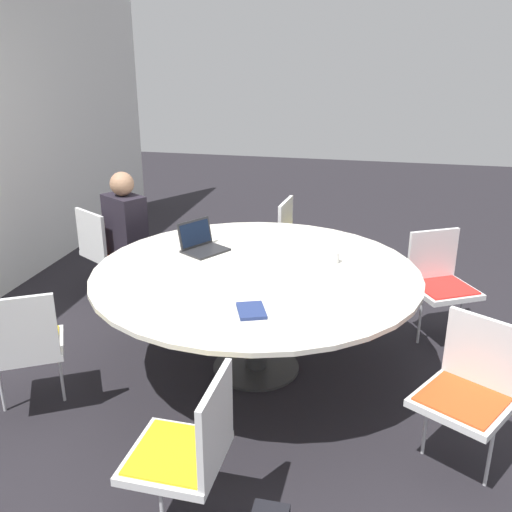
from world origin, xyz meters
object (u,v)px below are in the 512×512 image
object	(u,v)px
chair_2	(189,446)
person_0	(127,229)
chair_3	(469,385)
spiral_notebook	(251,311)
chair_0	(106,247)
chair_1	(24,342)
chair_4	(440,278)
coffee_cup	(334,257)
laptop	(201,244)
chair_5	(299,238)

from	to	relation	value
chair_2	person_0	size ratio (longest dim) A/B	0.71
chair_3	spiral_notebook	xyz separation A→B (m)	(0.08, 1.19, 0.27)
chair_0	chair_2	xyz separation A→B (m)	(-2.37, -1.59, 0.00)
chair_1	chair_4	distance (m)	2.98
chair_2	spiral_notebook	xyz separation A→B (m)	(0.86, -0.09, 0.27)
chair_1	coffee_cup	xyz separation A→B (m)	(1.06, -1.75, 0.30)
laptop	chair_3	bearing A→B (deg)	-87.85
chair_1	chair_5	xyz separation A→B (m)	(2.30, -1.32, 0.00)
laptop	spiral_notebook	bearing A→B (deg)	-115.85
chair_3	coffee_cup	bearing A→B (deg)	-18.70
chair_5	laptop	size ratio (longest dim) A/B	2.19
chair_4	chair_5	xyz separation A→B (m)	(0.71, 1.20, 0.00)
chair_1	laptop	bearing A→B (deg)	24.62
chair_4	laptop	bearing A→B (deg)	-13.38
chair_4	spiral_notebook	size ratio (longest dim) A/B	3.37
chair_0	chair_5	bearing A→B (deg)	52.10
chair_5	chair_4	bearing A→B (deg)	64.72
chair_3	chair_4	world-z (taller)	same
chair_1	chair_5	bearing A→B (deg)	29.85
chair_3	person_0	size ratio (longest dim) A/B	0.71
chair_0	chair_5	world-z (taller)	same
coffee_cup	chair_5	bearing A→B (deg)	18.95
chair_3	spiral_notebook	size ratio (longest dim) A/B	3.37
chair_5	chair_3	bearing A→B (deg)	34.64
chair_0	chair_1	world-z (taller)	same
chair_1	chair_2	world-z (taller)	same
chair_3	coffee_cup	distance (m)	1.30
person_0	laptop	world-z (taller)	person_0
spiral_notebook	coffee_cup	distance (m)	0.96
chair_3	laptop	bearing A→B (deg)	1.79
chair_2	chair_5	bearing A→B (deg)	0.73
chair_1	chair_3	size ratio (longest dim) A/B	1.00
chair_0	person_0	world-z (taller)	person_0
chair_1	coffee_cup	distance (m)	2.07
chair_5	spiral_notebook	size ratio (longest dim) A/B	3.37
chair_4	spiral_notebook	bearing A→B (deg)	21.74
person_0	chair_4	bearing A→B (deg)	30.61
chair_0	chair_1	size ratio (longest dim) A/B	1.00
chair_0	chair_3	xyz separation A→B (m)	(-1.59, -2.87, 0.00)
chair_3	laptop	world-z (taller)	laptop
laptop	chair_2	bearing A→B (deg)	-132.62
chair_2	person_0	bearing A→B (deg)	31.60
coffee_cup	spiral_notebook	bearing A→B (deg)	156.76
chair_3	chair_4	size ratio (longest dim) A/B	1.00
chair_2	laptop	world-z (taller)	laptop
chair_0	chair_2	world-z (taller)	same
coffee_cup	person_0	bearing A→B (deg)	72.48
chair_4	spiral_notebook	world-z (taller)	chair_4
chair_5	laptop	bearing A→B (deg)	-19.28
chair_0	coffee_cup	bearing A→B (deg)	14.65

